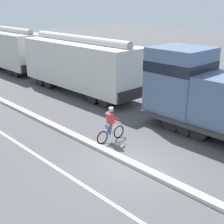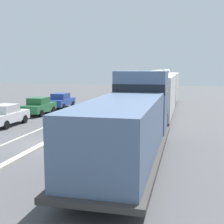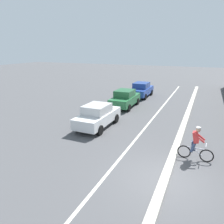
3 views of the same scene
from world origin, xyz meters
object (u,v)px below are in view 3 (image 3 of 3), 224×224
Objects in this scene: parked_car_white at (98,116)px; parked_car_blue at (141,90)px; cyclist at (196,144)px; parked_car_green at (125,98)px.

parked_car_blue is (0.06, 10.64, 0.00)m from parked_car_white.
parked_car_white and parked_car_blue have the same top height.
parked_car_blue is 2.46× the size of cyclist.
parked_car_green is at bearing 129.41° from cyclist.
parked_car_blue is (0.16, 4.88, 0.00)m from parked_car_green.
cyclist reaches higher than parked_car_white.
cyclist is (6.51, -2.29, 0.00)m from parked_car_white.
parked_car_white is 1.00× the size of parked_car_green.
cyclist reaches higher than parked_car_green.
parked_car_blue is at bearing 88.09° from parked_car_green.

